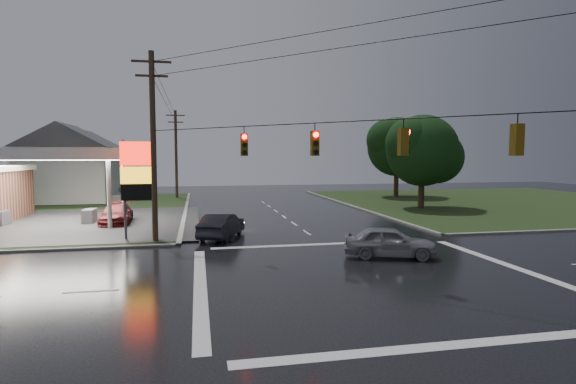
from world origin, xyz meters
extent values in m
plane|color=black|center=(0.00, 0.00, 0.00)|extent=(120.00, 120.00, 0.00)
cube|color=#203316|center=(26.00, 26.00, 0.04)|extent=(36.00, 36.00, 0.08)
cube|color=#2D2D2D|center=(-20.00, 18.00, 0.09)|extent=(26.00, 18.00, 0.02)
cylinder|color=silver|center=(-13.00, 15.00, 2.50)|extent=(0.30, 0.30, 5.00)
cylinder|color=silver|center=(-13.00, 21.00, 2.50)|extent=(0.30, 0.30, 5.00)
cube|color=silver|center=(-18.00, 18.00, 5.20)|extent=(12.00, 8.00, 0.80)
cube|color=white|center=(-18.00, 18.00, 4.78)|extent=(11.40, 7.40, 0.04)
cube|color=#59595E|center=(-21.00, 18.00, 0.55)|extent=(0.80, 1.60, 1.10)
cube|color=#59595E|center=(-15.00, 18.00, 0.55)|extent=(0.80, 1.60, 1.10)
cylinder|color=#59595E|center=(-11.30, 10.50, 3.00)|extent=(0.16, 0.16, 6.00)
cylinder|color=#59595E|center=(-9.70, 10.50, 3.00)|extent=(0.16, 0.16, 6.00)
cube|color=#FA1D0D|center=(-10.50, 10.50, 5.20)|extent=(2.00, 0.35, 1.40)
cube|color=yellow|center=(-10.50, 10.50, 3.90)|extent=(2.00, 0.35, 1.00)
cube|color=black|center=(-10.50, 10.50, 2.90)|extent=(2.00, 0.35, 1.00)
cylinder|color=#382619|center=(-9.50, 9.50, 5.50)|extent=(0.32, 0.32, 11.00)
cube|color=#382619|center=(-9.50, 9.50, 10.40)|extent=(2.20, 0.12, 0.12)
cube|color=#382619|center=(-9.50, 9.50, 9.60)|extent=(1.80, 0.12, 0.12)
cylinder|color=#382619|center=(-9.50, 38.00, 5.25)|extent=(0.32, 0.32, 10.50)
cube|color=#382619|center=(-9.50, 38.00, 9.90)|extent=(2.20, 0.12, 0.12)
cube|color=#382619|center=(-9.50, 38.00, 9.10)|extent=(1.80, 0.12, 0.12)
cube|color=#59470C|center=(-4.75, 4.75, 5.60)|extent=(0.34, 0.34, 1.10)
cylinder|color=#FF0C07|center=(-4.75, 4.55, 5.98)|extent=(0.22, 0.08, 0.22)
cube|color=#59470C|center=(-1.90, 1.90, 5.60)|extent=(0.34, 0.34, 1.10)
cylinder|color=#FF0C07|center=(-1.90, 1.70, 5.98)|extent=(0.22, 0.08, 0.22)
cube|color=#59470C|center=(0.95, -0.95, 5.60)|extent=(0.34, 0.34, 1.10)
cylinder|color=#FF0C07|center=(1.15, -0.95, 5.98)|extent=(0.08, 0.22, 0.22)
cube|color=#59470C|center=(3.80, -3.80, 5.60)|extent=(0.34, 0.34, 1.10)
cylinder|color=#FF0C07|center=(3.80, -3.60, 5.98)|extent=(0.22, 0.08, 0.22)
cube|color=silver|center=(-21.00, 36.00, 3.00)|extent=(9.00, 8.00, 6.00)
cube|color=gray|center=(-15.70, 36.00, 0.40)|extent=(1.60, 4.80, 0.80)
cube|color=silver|center=(-22.00, 48.00, 3.00)|extent=(9.00, 8.00, 6.00)
cube|color=gray|center=(-16.70, 48.00, 0.40)|extent=(1.60, 4.80, 0.80)
cylinder|color=black|center=(14.00, 22.00, 2.52)|extent=(0.56, 0.56, 5.04)
sphere|color=black|center=(14.00, 22.00, 5.58)|extent=(6.80, 6.80, 6.80)
sphere|color=black|center=(15.70, 22.30, 4.95)|extent=(5.10, 5.10, 5.10)
sphere|color=black|center=(12.64, 21.60, 6.30)|extent=(4.76, 4.76, 4.76)
cylinder|color=black|center=(17.00, 34.00, 2.80)|extent=(0.56, 0.56, 5.60)
sphere|color=black|center=(17.00, 34.00, 6.20)|extent=(7.20, 7.20, 7.20)
sphere|color=black|center=(18.80, 34.30, 5.50)|extent=(5.40, 5.40, 5.40)
sphere|color=black|center=(15.56, 33.60, 7.00)|extent=(5.04, 5.04, 5.04)
imported|color=black|center=(-5.62, 10.22, 0.77)|extent=(3.23, 4.93, 1.54)
imported|color=gray|center=(2.33, 3.17, 0.77)|extent=(4.87, 3.18, 1.54)
imported|color=maroon|center=(-13.00, 17.55, 0.74)|extent=(2.32, 5.22, 1.49)
camera|label=1|loc=(-7.04, -17.50, 5.03)|focal=28.00mm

